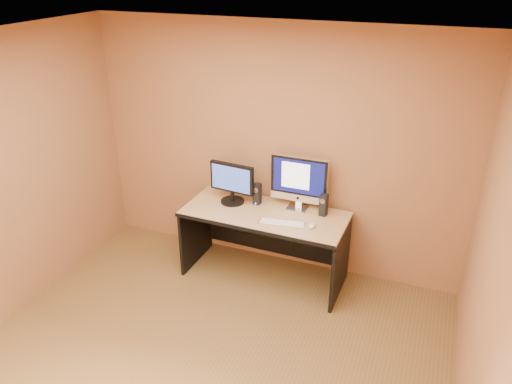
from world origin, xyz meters
TOP-DOWN VIEW (x-y plane):
  - floor at (0.00, 0.00)m, footprint 4.00×4.00m
  - walls at (0.00, 0.00)m, footprint 4.00×4.00m
  - ceiling at (0.00, 0.00)m, footprint 4.00×4.00m
  - desk at (0.04, 1.60)m, footprint 1.68×0.77m
  - imac at (0.32, 1.81)m, footprint 0.59×0.22m
  - second_monitor at (-0.36, 1.70)m, footprint 0.52×0.30m
  - speaker_left at (-0.11, 1.76)m, footprint 0.08×0.08m
  - speaker_right at (0.60, 1.77)m, footprint 0.08×0.09m
  - keyboard at (0.27, 1.44)m, footprint 0.46×0.18m
  - mouse at (0.57, 1.49)m, footprint 0.06×0.11m
  - cable_a at (0.38, 1.88)m, footprint 0.06×0.23m
  - cable_b at (0.30, 1.94)m, footprint 0.09×0.17m

SIDE VIEW (x-z plane):
  - floor at x=0.00m, z-range 0.00..0.00m
  - desk at x=0.04m, z-range 0.00..0.77m
  - cable_a at x=0.38m, z-range 0.77..0.78m
  - cable_b at x=0.30m, z-range 0.77..0.78m
  - keyboard at x=0.27m, z-range 0.77..0.79m
  - mouse at x=0.57m, z-range 0.77..0.81m
  - speaker_left at x=-0.11m, z-range 0.77..1.00m
  - speaker_right at x=0.60m, z-range 0.77..1.00m
  - second_monitor at x=-0.36m, z-range 0.77..1.20m
  - imac at x=0.32m, z-range 0.77..1.34m
  - walls at x=0.00m, z-range 0.00..2.60m
  - ceiling at x=0.00m, z-range 2.60..2.60m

